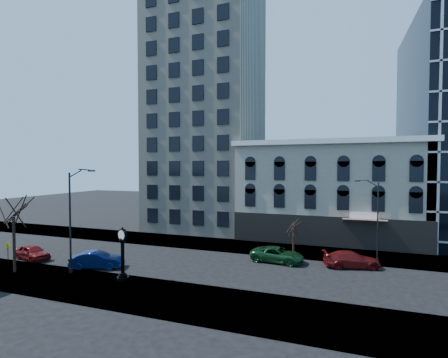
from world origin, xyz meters
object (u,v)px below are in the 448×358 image
at_px(street_lamp_near, 77,193).
at_px(warning_sign, 8,249).
at_px(car_near_a, 32,252).
at_px(car_near_b, 97,260).
at_px(street_clock, 123,256).

bearing_deg(street_lamp_near, warning_sign, 163.63).
bearing_deg(car_near_a, car_near_b, -78.87).
bearing_deg(street_clock, car_near_b, 169.68).
distance_m(street_clock, street_lamp_near, 6.88).
relative_size(car_near_a, car_near_b, 0.92).
relative_size(street_lamp_near, car_near_b, 1.97).
bearing_deg(car_near_b, car_near_a, 66.24).
relative_size(street_clock, street_lamp_near, 0.47).
relative_size(street_clock, car_near_a, 1.00).
height_order(street_lamp_near, car_near_a, street_lamp_near).
xyz_separation_m(street_clock, warning_sign, (-12.59, -0.16, -0.45)).
distance_m(car_near_a, car_near_b, 8.11).
height_order(warning_sign, car_near_b, warning_sign).
height_order(street_clock, warning_sign, street_clock).
distance_m(street_clock, car_near_a, 12.77).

